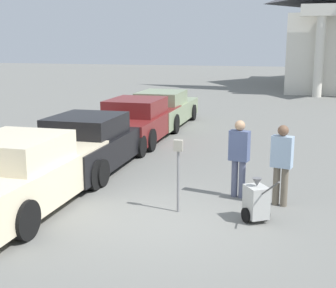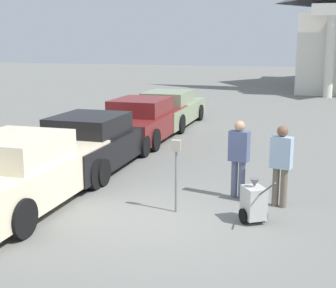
% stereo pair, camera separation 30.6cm
% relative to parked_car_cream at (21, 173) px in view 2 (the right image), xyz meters
% --- Properties ---
extents(ground_plane, '(120.00, 120.00, 0.00)m').
position_rel_parked_car_cream_xyz_m(ground_plane, '(3.02, 0.16, -0.70)').
color(ground_plane, slate).
extents(parked_car_cream, '(2.10, 4.65, 1.51)m').
position_rel_parked_car_cream_xyz_m(parked_car_cream, '(0.00, 0.00, 0.00)').
color(parked_car_cream, beige).
rests_on(parked_car_cream, ground_plane).
extents(parked_car_black, '(2.10, 4.80, 1.44)m').
position_rel_parked_car_cream_xyz_m(parked_car_black, '(0.00, 3.20, -0.04)').
color(parked_car_black, black).
rests_on(parked_car_black, ground_plane).
extents(parked_car_maroon, '(2.11, 5.04, 1.45)m').
position_rel_parked_car_cream_xyz_m(parked_car_maroon, '(0.00, 7.04, -0.03)').
color(parked_car_maroon, maroon).
rests_on(parked_car_maroon, ground_plane).
extents(parked_car_sage, '(2.08, 5.13, 1.40)m').
position_rel_parked_car_cream_xyz_m(parked_car_sage, '(0.00, 10.06, -0.05)').
color(parked_car_sage, gray).
rests_on(parked_car_sage, ground_plane).
extents(parking_meter, '(0.18, 0.09, 1.46)m').
position_rel_parked_car_cream_xyz_m(parking_meter, '(3.10, 0.63, 0.31)').
color(parking_meter, slate).
rests_on(parking_meter, ground_plane).
extents(person_worker, '(0.46, 0.30, 1.70)m').
position_rel_parked_car_cream_xyz_m(person_worker, '(4.13, 1.85, 0.26)').
color(person_worker, '#515670').
rests_on(person_worker, ground_plane).
extents(person_supervisor, '(0.46, 0.31, 1.69)m').
position_rel_parked_car_cream_xyz_m(person_supervisor, '(5.03, 1.55, 0.25)').
color(person_supervisor, '#665B4C').
rests_on(person_supervisor, ground_plane).
extents(equipment_cart, '(0.71, 0.93, 1.00)m').
position_rel_parked_car_cream_xyz_m(equipment_cart, '(4.64, 0.53, -0.32)').
color(equipment_cart, '#B2B2AD').
rests_on(equipment_cart, ground_plane).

